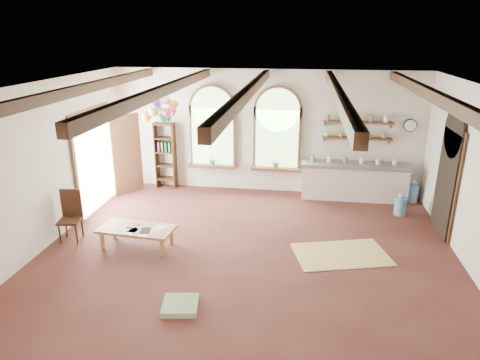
% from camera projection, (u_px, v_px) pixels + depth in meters
% --- Properties ---
extents(floor, '(8.00, 8.00, 0.00)m').
position_uv_depth(floor, '(248.00, 251.00, 8.38)').
color(floor, '#532922').
rests_on(floor, ground).
extents(ceiling_beams, '(6.20, 6.80, 0.18)m').
position_uv_depth(ceiling_beams, '(249.00, 91.00, 7.37)').
color(ceiling_beams, '#3E1E13').
rests_on(ceiling_beams, ceiling).
extents(window_left, '(1.30, 0.28, 2.20)m').
position_uv_depth(window_left, '(213.00, 130.00, 11.24)').
color(window_left, brown).
rests_on(window_left, floor).
extents(window_right, '(1.30, 0.28, 2.20)m').
position_uv_depth(window_right, '(277.00, 132.00, 11.00)').
color(window_right, brown).
rests_on(window_right, floor).
extents(left_doorway, '(0.10, 1.90, 2.50)m').
position_uv_depth(left_doorway, '(95.00, 161.00, 10.24)').
color(left_doorway, brown).
rests_on(left_doorway, floor).
extents(right_doorway, '(0.10, 1.30, 2.40)m').
position_uv_depth(right_doorway, '(446.00, 183.00, 8.87)').
color(right_doorway, black).
rests_on(right_doorway, floor).
extents(kitchen_counter, '(2.68, 0.62, 0.94)m').
position_uv_depth(kitchen_counter, '(354.00, 181.00, 10.89)').
color(kitchen_counter, beige).
rests_on(kitchen_counter, floor).
extents(wall_shelf_lower, '(1.70, 0.24, 0.04)m').
position_uv_depth(wall_shelf_lower, '(357.00, 138.00, 10.71)').
color(wall_shelf_lower, brown).
rests_on(wall_shelf_lower, wall_back).
extents(wall_shelf_upper, '(1.70, 0.24, 0.04)m').
position_uv_depth(wall_shelf_upper, '(358.00, 122.00, 10.58)').
color(wall_shelf_upper, brown).
rests_on(wall_shelf_upper, wall_back).
extents(wall_clock, '(0.32, 0.04, 0.32)m').
position_uv_depth(wall_clock, '(410.00, 125.00, 10.48)').
color(wall_clock, black).
rests_on(wall_clock, wall_back).
extents(bookshelf, '(0.53, 0.32, 1.80)m').
position_uv_depth(bookshelf, '(165.00, 156.00, 11.57)').
color(bookshelf, '#3E1E13').
rests_on(bookshelf, floor).
extents(coffee_table, '(1.52, 0.79, 0.42)m').
position_uv_depth(coffee_table, '(137.00, 230.00, 8.43)').
color(coffee_table, tan).
rests_on(coffee_table, floor).
extents(side_chair, '(0.48, 0.48, 1.05)m').
position_uv_depth(side_chair, '(71.00, 226.00, 8.76)').
color(side_chair, '#3E1E13').
rests_on(side_chair, floor).
extents(floor_mat, '(1.99, 1.52, 0.02)m').
position_uv_depth(floor_mat, '(341.00, 254.00, 8.25)').
color(floor_mat, tan).
rests_on(floor_mat, floor).
extents(floor_cushion, '(0.62, 0.62, 0.09)m').
position_uv_depth(floor_cushion, '(180.00, 305.00, 6.64)').
color(floor_cushion, gray).
rests_on(floor_cushion, floor).
extents(water_jug_a, '(0.30, 0.30, 0.58)m').
position_uv_depth(water_jug_a, '(412.00, 192.00, 10.76)').
color(water_jug_a, '#5686B9').
rests_on(water_jug_a, floor).
extents(water_jug_b, '(0.28, 0.28, 0.54)m').
position_uv_depth(water_jug_b, '(401.00, 205.00, 9.99)').
color(water_jug_b, '#5686B9').
rests_on(water_jug_b, floor).
extents(balloon_cluster, '(0.82, 0.88, 1.15)m').
position_uv_depth(balloon_cluster, '(161.00, 109.00, 10.11)').
color(balloon_cluster, silver).
rests_on(balloon_cluster, floor).
extents(table_book, '(0.23, 0.29, 0.02)m').
position_uv_depth(table_book, '(129.00, 225.00, 8.53)').
color(table_book, olive).
rests_on(table_book, coffee_table).
extents(tablet, '(0.24, 0.31, 0.01)m').
position_uv_depth(tablet, '(146.00, 231.00, 8.28)').
color(tablet, black).
rests_on(tablet, coffee_table).
extents(potted_plant_left, '(0.27, 0.23, 0.30)m').
position_uv_depth(potted_plant_left, '(212.00, 159.00, 11.40)').
color(potted_plant_left, '#598C4C').
rests_on(potted_plant_left, window_left).
extents(potted_plant_right, '(0.27, 0.23, 0.30)m').
position_uv_depth(potted_plant_right, '(276.00, 162.00, 11.16)').
color(potted_plant_right, '#598C4C').
rests_on(potted_plant_right, window_right).
extents(shelf_cup_a, '(0.12, 0.10, 0.10)m').
position_uv_depth(shelf_cup_a, '(327.00, 134.00, 10.79)').
color(shelf_cup_a, white).
rests_on(shelf_cup_a, wall_shelf_lower).
extents(shelf_cup_b, '(0.10, 0.10, 0.09)m').
position_uv_depth(shelf_cup_b, '(341.00, 135.00, 10.74)').
color(shelf_cup_b, beige).
rests_on(shelf_cup_b, wall_shelf_lower).
extents(shelf_bowl_a, '(0.22, 0.22, 0.05)m').
position_uv_depth(shelf_bowl_a, '(355.00, 136.00, 10.70)').
color(shelf_bowl_a, beige).
rests_on(shelf_bowl_a, wall_shelf_lower).
extents(shelf_bowl_b, '(0.20, 0.20, 0.06)m').
position_uv_depth(shelf_bowl_b, '(369.00, 137.00, 10.65)').
color(shelf_bowl_b, '#8C664C').
rests_on(shelf_bowl_b, wall_shelf_lower).
extents(shelf_vase, '(0.18, 0.18, 0.19)m').
position_uv_depth(shelf_vase, '(384.00, 134.00, 10.58)').
color(shelf_vase, slate).
rests_on(shelf_vase, wall_shelf_lower).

